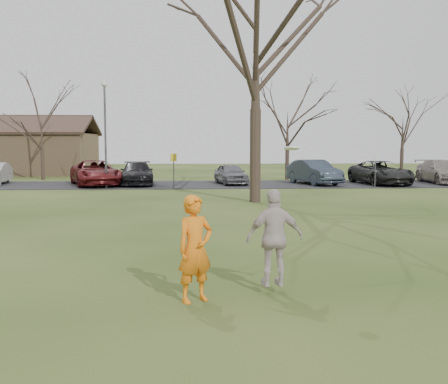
{
  "coord_description": "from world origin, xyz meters",
  "views": [
    {
      "loc": [
        -0.66,
        -8.55,
        2.68
      ],
      "look_at": [
        0.0,
        4.0,
        1.5
      ],
      "focal_mm": 41.8,
      "sensor_mm": 36.0,
      "label": 1
    }
  ],
  "objects": [
    {
      "name": "car_6",
      "position": [
        11.22,
        24.46,
        0.79
      ],
      "size": [
        3.16,
        5.69,
        1.51
      ],
      "primitive_type": "imported",
      "rotation": [
        0.0,
        0.0,
        0.13
      ],
      "color": "black",
      "rests_on": "parking_strip"
    },
    {
      "name": "car_4",
      "position": [
        1.55,
        25.03,
        0.71
      ],
      "size": [
        2.31,
        4.18,
        1.35
      ],
      "primitive_type": "imported",
      "rotation": [
        0.0,
        0.0,
        0.19
      ],
      "color": "slate",
      "rests_on": "parking_strip"
    },
    {
      "name": "car_3",
      "position": [
        -4.47,
        24.89,
        0.77
      ],
      "size": [
        2.52,
        5.2,
        1.46
      ],
      "primitive_type": "imported",
      "rotation": [
        0.0,
        0.0,
        0.1
      ],
      "color": "black",
      "rests_on": "parking_strip"
    },
    {
      "name": "lamp_post",
      "position": [
        -6.0,
        22.5,
        3.97
      ],
      "size": [
        0.34,
        0.34,
        6.27
      ],
      "color": "#47474C",
      "rests_on": "ground"
    },
    {
      "name": "car_5",
      "position": [
        6.92,
        24.72,
        0.83
      ],
      "size": [
        3.0,
        5.06,
        1.57
      ],
      "primitive_type": "imported",
      "rotation": [
        0.0,
        0.0,
        0.3
      ],
      "color": "#2C3643",
      "rests_on": "parking_strip"
    },
    {
      "name": "car_2",
      "position": [
        -7.01,
        24.51,
        0.83
      ],
      "size": [
        4.31,
        6.2,
        1.57
      ],
      "primitive_type": "imported",
      "rotation": [
        0.0,
        0.0,
        0.33
      ],
      "color": "maroon",
      "rests_on": "parking_strip"
    },
    {
      "name": "sign_yellow",
      "position": [
        -2.0,
        22.0,
        1.45
      ],
      "size": [
        0.35,
        0.35,
        2.08
      ],
      "color": "#47474C",
      "rests_on": "ground"
    },
    {
      "name": "small_tree_row",
      "position": [
        4.38,
        30.06,
        3.89
      ],
      "size": [
        55.0,
        5.9,
        8.5
      ],
      "color": "#352821",
      "rests_on": "ground"
    },
    {
      "name": "sign_white",
      "position": [
        10.0,
        22.0,
        1.45
      ],
      "size": [
        0.35,
        0.35,
        2.08
      ],
      "color": "#47474C",
      "rests_on": "ground"
    },
    {
      "name": "parking_strip",
      "position": [
        0.0,
        25.0,
        0.02
      ],
      "size": [
        62.0,
        6.5,
        0.04
      ],
      "primitive_type": "cube",
      "color": "black",
      "rests_on": "ground"
    },
    {
      "name": "car_7",
      "position": [
        15.66,
        25.23,
        0.81
      ],
      "size": [
        2.39,
        5.38,
        1.53
      ],
      "primitive_type": "imported",
      "rotation": [
        0.0,
        0.0,
        -0.05
      ],
      "color": "gray",
      "rests_on": "parking_strip"
    },
    {
      "name": "ground",
      "position": [
        0.0,
        0.0,
        0.0
      ],
      "size": [
        120.0,
        120.0,
        0.0
      ],
      "primitive_type": "plane",
      "color": "#1E380F",
      "rests_on": "ground"
    },
    {
      "name": "big_tree",
      "position": [
        2.0,
        15.0,
        7.0
      ],
      "size": [
        9.0,
        9.0,
        14.0
      ],
      "primitive_type": null,
      "color": "#352821",
      "rests_on": "ground"
    },
    {
      "name": "player_defender",
      "position": [
        -0.69,
        0.11,
        0.91
      ],
      "size": [
        0.79,
        0.72,
        1.82
      ],
      "primitive_type": "imported",
      "rotation": [
        0.0,
        0.0,
        0.55
      ],
      "color": "orange",
      "rests_on": "ground"
    },
    {
      "name": "catching_play",
      "position": [
        0.71,
        0.5,
        1.01
      ],
      "size": [
        1.06,
        0.54,
        2.49
      ],
      "color": "#BFADAB",
      "rests_on": "ground"
    }
  ]
}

